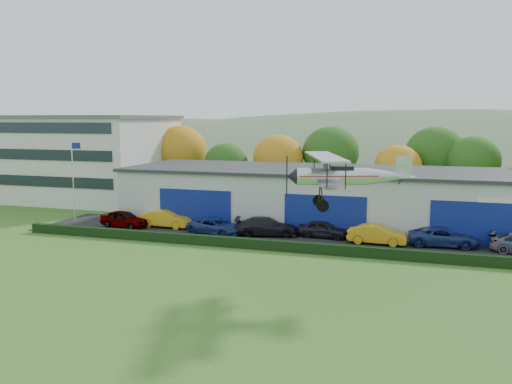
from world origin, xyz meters
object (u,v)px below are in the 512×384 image
(hangar, at_px, (336,197))
(car_0, at_px, (124,219))
(car_4, at_px, (323,229))
(flagpole, at_px, (74,172))
(car_2, at_px, (215,226))
(car_5, at_px, (377,234))
(office_block, at_px, (83,157))
(car_3, at_px, (267,226))
(car_6, at_px, (444,237))
(car_1, at_px, (166,219))
(biplane, at_px, (343,175))

(hangar, relative_size, car_0, 8.83)
(hangar, height_order, car_4, hangar)
(flagpole, xyz_separation_m, car_4, (24.88, -0.43, -4.02))
(car_2, distance_m, car_5, 13.75)
(office_block, height_order, car_0, office_block)
(car_3, distance_m, car_6, 14.39)
(car_1, relative_size, car_5, 1.04)
(car_2, height_order, biplane, biplane)
(flagpole, relative_size, car_0, 1.74)
(flagpole, height_order, car_6, flagpole)
(car_0, distance_m, car_2, 9.15)
(office_block, height_order, biplane, office_block)
(hangar, xyz_separation_m, car_5, (4.51, -7.39, -1.84))
(hangar, height_order, biplane, biplane)
(car_0, distance_m, car_4, 18.41)
(office_block, distance_m, car_2, 28.42)
(hangar, bearing_deg, flagpole, -166.49)
(flagpole, distance_m, car_0, 7.81)
(hangar, bearing_deg, car_0, -157.22)
(office_block, height_order, car_6, office_block)
(car_5, bearing_deg, car_6, -79.63)
(car_2, bearing_deg, car_4, -69.47)
(flagpole, bearing_deg, office_block, 121.97)
(office_block, xyz_separation_m, car_5, (37.51, -14.41, -4.40))
(car_4, bearing_deg, car_6, -85.76)
(car_2, bearing_deg, car_1, 86.95)
(car_1, xyz_separation_m, car_2, (5.46, -1.40, -0.11))
(car_0, relative_size, biplane, 0.54)
(car_0, xyz_separation_m, car_3, (13.57, 0.64, 0.00))
(hangar, distance_m, office_block, 33.84)
(car_5, bearing_deg, car_4, 79.69)
(office_block, distance_m, car_4, 35.90)
(office_block, height_order, car_3, office_block)
(hangar, height_order, car_5, hangar)
(flagpole, relative_size, car_4, 1.89)
(hangar, height_order, office_block, office_block)
(car_5, bearing_deg, car_0, 92.70)
(hangar, xyz_separation_m, office_block, (-33.00, 7.02, 2.56))
(car_5, height_order, biplane, biplane)
(office_block, relative_size, car_4, 4.88)
(office_block, bearing_deg, hangar, -12.01)
(car_3, distance_m, biplane, 15.54)
(car_1, xyz_separation_m, car_5, (19.20, -0.89, -0.03))
(car_0, bearing_deg, biplane, -108.49)
(hangar, xyz_separation_m, biplane, (3.37, -18.90, 4.11))
(car_4, bearing_deg, hangar, 5.47)
(car_4, bearing_deg, car_0, 99.61)
(flagpole, bearing_deg, car_2, -7.00)
(car_5, relative_size, biplane, 0.55)
(car_5, distance_m, car_6, 5.12)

